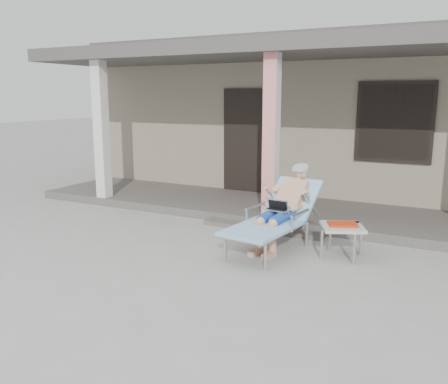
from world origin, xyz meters
The scene contains 7 objects.
ground centered at (0.00, 0.00, 0.00)m, with size 60.00×60.00×0.00m, color #9E9E99.
house centered at (0.00, 6.50, 1.67)m, with size 10.40×5.40×3.30m.
porch_deck centered at (0.00, 3.00, 0.07)m, with size 10.00×2.00×0.15m, color #605B56.
porch_overhang centered at (0.00, 2.95, 2.79)m, with size 10.00×2.30×2.85m.
porch_step centered at (0.00, 1.85, 0.04)m, with size 2.00×0.30×0.07m, color #605B56.
lounger centered at (0.53, 1.16, 0.74)m, with size 0.92×1.91×1.21m.
side_table centered at (1.43, 1.15, 0.40)m, with size 0.70×0.70×0.47m.
Camera 1 is at (2.80, -4.90, 2.11)m, focal length 38.00 mm.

